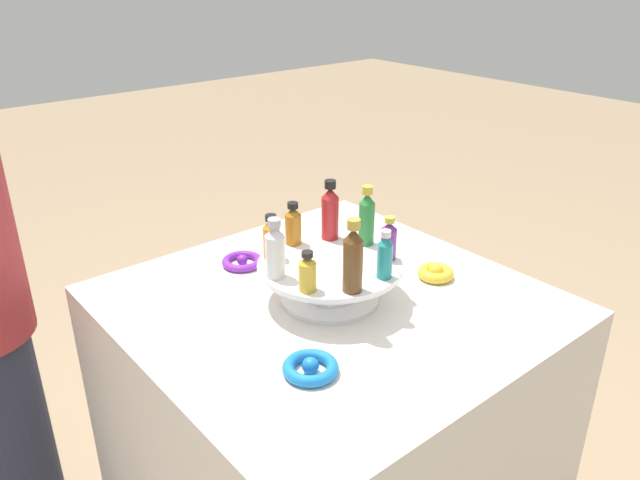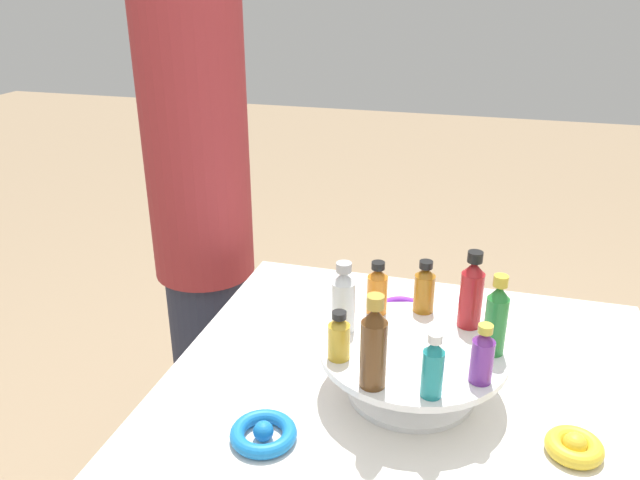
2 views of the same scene
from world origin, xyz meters
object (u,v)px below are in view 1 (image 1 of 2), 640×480
bottle_gold (308,273)px  bottle_purple (389,240)px  bottle_orange (271,238)px  bottle_green (367,218)px  bottle_amber (294,225)px  display_stand (330,277)px  ribbon_bow_purple (242,261)px  bottle_teal (385,256)px  ribbon_bow_blue (310,367)px  bottle_brown (353,259)px  bottle_clear (275,251)px  bottle_red (330,212)px  ribbon_bow_gold (436,273)px

bottle_gold → bottle_purple: size_ratio=0.86×
bottle_orange → bottle_green: size_ratio=0.72×
bottle_purple → bottle_amber: bearing=-60.6°
display_stand → bottle_orange: bearing=-50.6°
bottle_purple → ribbon_bow_purple: bottle_purple is taller
bottle_amber → bottle_gold: bearing=59.4°
bottle_green → bottle_teal: bearing=59.4°
ribbon_bow_purple → ribbon_bow_blue: 0.47m
bottle_orange → ribbon_bow_purple: bearing=-98.8°
bottle_brown → ribbon_bow_blue: size_ratio=1.46×
bottle_gold → bottle_teal: 0.17m
bottle_teal → bottle_amber: (0.04, -0.25, -0.00)m
bottle_gold → bottle_amber: (-0.11, -0.19, 0.01)m
bottle_brown → bottle_green: 0.22m
bottle_clear → bottle_red: bottle_red is taller
bottle_purple → ribbon_bow_blue: bottle_purple is taller
bottle_gold → ribbon_bow_gold: (-0.37, 0.02, -0.12)m
bottle_teal → bottle_green: (-0.08, -0.14, 0.02)m
bottle_brown → ribbon_bow_gold: (-0.30, -0.04, -0.15)m
bottle_gold → bottle_teal: size_ratio=0.80×
display_stand → ribbon_bow_purple: (0.06, -0.27, -0.05)m
bottle_clear → bottle_red: (-0.21, -0.07, 0.01)m
ribbon_bow_blue → bottle_purple: bearing=-159.7°
bottle_teal → bottle_gold: bearing=-20.6°
bottle_green → ribbon_bow_gold: size_ratio=1.63×
bottle_clear → bottle_amber: (-0.13, -0.11, -0.01)m
bottle_teal → bottle_brown: bearing=-0.6°
bottle_red → bottle_amber: (0.08, -0.03, -0.02)m
display_stand → bottle_green: bottle_green is taller
bottle_red → bottle_amber: 0.09m
bottle_teal → ribbon_bow_blue: bottle_teal is taller
bottle_green → bottle_purple: bearing=79.4°
bottle_brown → ribbon_bow_gold: size_ratio=1.78×
bottle_teal → bottle_purple: bearing=-140.6°
bottle_orange → ribbon_bow_gold: 0.41m
bottle_clear → ribbon_bow_blue: bearing=70.0°
bottle_teal → ribbon_bow_gold: bottle_teal is taller
bottle_orange → bottle_green: 0.22m
bottle_red → ribbon_bow_blue: 0.42m
bottle_gold → bottle_brown: bottle_brown is taller
bottle_brown → ribbon_bow_blue: (0.16, 0.06, -0.15)m
bottle_teal → bottle_purple: size_ratio=1.07×
bottle_clear → bottle_green: 0.25m
bottle_green → bottle_amber: bearing=-40.6°
bottle_gold → bottle_purple: (-0.22, 0.00, 0.01)m
bottle_gold → ribbon_bow_purple: (-0.06, -0.33, -0.12)m
bottle_red → ribbon_bow_purple: (0.14, -0.17, -0.15)m
bottle_teal → bottle_green: size_ratio=0.75×
bottle_brown → bottle_green: bottle_brown is taller
bottle_gold → display_stand: bearing=-150.6°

